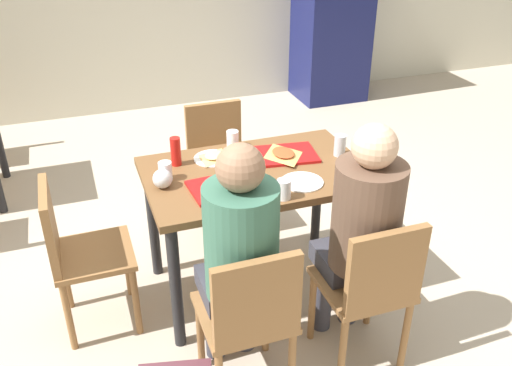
# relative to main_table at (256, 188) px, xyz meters

# --- Properties ---
(ground_plane) EXTENTS (10.00, 10.00, 0.02)m
(ground_plane) POSITION_rel_main_table_xyz_m (0.00, 0.00, -0.68)
(ground_plane) COLOR #B7A893
(main_table) EXTENTS (1.19, 0.76, 0.78)m
(main_table) POSITION_rel_main_table_xyz_m (0.00, 0.00, 0.00)
(main_table) COLOR brown
(main_table) RESTS_ON ground_plane
(chair_near_left) EXTENTS (0.40, 0.40, 0.86)m
(chair_near_left) POSITION_rel_main_table_xyz_m (-0.30, -0.76, -0.17)
(chair_near_left) COLOR olive
(chair_near_left) RESTS_ON ground_plane
(chair_near_right) EXTENTS (0.40, 0.40, 0.86)m
(chair_near_right) POSITION_rel_main_table_xyz_m (0.30, -0.76, -0.17)
(chair_near_right) COLOR olive
(chair_near_right) RESTS_ON ground_plane
(chair_far_side) EXTENTS (0.40, 0.40, 0.86)m
(chair_far_side) POSITION_rel_main_table_xyz_m (0.00, 0.76, -0.17)
(chair_far_side) COLOR olive
(chair_far_side) RESTS_ON ground_plane
(chair_left_end) EXTENTS (0.40, 0.40, 0.86)m
(chair_left_end) POSITION_rel_main_table_xyz_m (-0.98, 0.00, -0.17)
(chair_left_end) COLOR olive
(chair_left_end) RESTS_ON ground_plane
(person_in_red) EXTENTS (0.32, 0.42, 1.27)m
(person_in_red) POSITION_rel_main_table_xyz_m (-0.30, -0.62, 0.08)
(person_in_red) COLOR #383842
(person_in_red) RESTS_ON ground_plane
(person_in_brown_jacket) EXTENTS (0.32, 0.42, 1.27)m
(person_in_brown_jacket) POSITION_rel_main_table_xyz_m (0.30, -0.62, 0.08)
(person_in_brown_jacket) COLOR #383842
(person_in_brown_jacket) RESTS_ON ground_plane
(tray_red_near) EXTENTS (0.38, 0.28, 0.02)m
(tray_red_near) POSITION_rel_main_table_xyz_m (-0.21, -0.13, 0.12)
(tray_red_near) COLOR #B21414
(tray_red_near) RESTS_ON main_table
(tray_red_far) EXTENTS (0.39, 0.31, 0.02)m
(tray_red_far) POSITION_rel_main_table_xyz_m (0.21, 0.11, 0.12)
(tray_red_far) COLOR #B21414
(tray_red_far) RESTS_ON main_table
(paper_plate_center) EXTENTS (0.22, 0.22, 0.01)m
(paper_plate_center) POSITION_rel_main_table_xyz_m (-0.18, 0.21, 0.11)
(paper_plate_center) COLOR white
(paper_plate_center) RESTS_ON main_table
(paper_plate_near_edge) EXTENTS (0.22, 0.22, 0.01)m
(paper_plate_near_edge) POSITION_rel_main_table_xyz_m (0.18, -0.21, 0.11)
(paper_plate_near_edge) COLOR white
(paper_plate_near_edge) RESTS_ON main_table
(pizza_slice_a) EXTENTS (0.20, 0.24, 0.02)m
(pizza_slice_a) POSITION_rel_main_table_xyz_m (-0.24, -0.16, 0.13)
(pizza_slice_a) COLOR tan
(pizza_slice_a) RESTS_ON tray_red_near
(pizza_slice_b) EXTENTS (0.17, 0.23, 0.02)m
(pizza_slice_b) POSITION_rel_main_table_xyz_m (0.20, 0.10, 0.13)
(pizza_slice_b) COLOR tan
(pizza_slice_b) RESTS_ON tray_red_far
(pizza_slice_c) EXTENTS (0.22, 0.23, 0.02)m
(pizza_slice_c) POSITION_rel_main_table_xyz_m (-0.18, 0.21, 0.13)
(pizza_slice_c) COLOR #DBAD60
(pizza_slice_c) RESTS_ON paper_plate_center
(plastic_cup_a) EXTENTS (0.07, 0.07, 0.10)m
(plastic_cup_a) POSITION_rel_main_table_xyz_m (-0.03, 0.32, 0.16)
(plastic_cup_a) COLOR white
(plastic_cup_a) RESTS_ON main_table
(plastic_cup_b) EXTENTS (0.07, 0.07, 0.10)m
(plastic_cup_b) POSITION_rel_main_table_xyz_m (0.03, -0.32, 0.16)
(plastic_cup_b) COLOR white
(plastic_cup_b) RESTS_ON main_table
(plastic_cup_c) EXTENTS (0.07, 0.07, 0.10)m
(plastic_cup_c) POSITION_rel_main_table_xyz_m (-0.48, 0.06, 0.16)
(plastic_cup_c) COLOR white
(plastic_cup_c) RESTS_ON main_table
(soda_can) EXTENTS (0.07, 0.07, 0.12)m
(soda_can) POSITION_rel_main_table_xyz_m (0.51, 0.02, 0.17)
(soda_can) COLOR #B7BCC6
(soda_can) RESTS_ON main_table
(condiment_bottle) EXTENTS (0.06, 0.06, 0.16)m
(condiment_bottle) POSITION_rel_main_table_xyz_m (-0.39, 0.21, 0.19)
(condiment_bottle) COLOR red
(condiment_bottle) RESTS_ON main_table
(foil_bundle) EXTENTS (0.10, 0.10, 0.10)m
(foil_bundle) POSITION_rel_main_table_xyz_m (-0.51, -0.02, 0.16)
(foil_bundle) COLOR silver
(foil_bundle) RESTS_ON main_table
(drink_fridge) EXTENTS (0.70, 0.60, 1.90)m
(drink_fridge) POSITION_rel_main_table_xyz_m (1.85, 2.85, 0.28)
(drink_fridge) COLOR #14194C
(drink_fridge) RESTS_ON ground_plane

